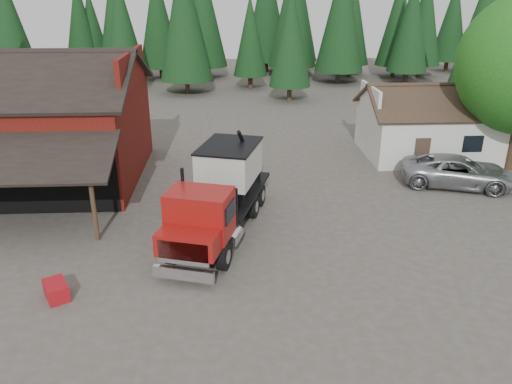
{
  "coord_description": "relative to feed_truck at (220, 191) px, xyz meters",
  "views": [
    {
      "loc": [
        0.21,
        -17.46,
        10.19
      ],
      "look_at": [
        1.31,
        2.79,
        1.8
      ],
      "focal_mm": 35.0,
      "sensor_mm": 36.0,
      "label": 1
    }
  ],
  "objects": [
    {
      "name": "farmhouse",
      "position": [
        13.27,
        10.4,
        -0.27
      ],
      "size": [
        8.6,
        6.42,
        4.65
      ],
      "color": "silver",
      "rests_on": "ground"
    },
    {
      "name": "near_pine_b",
      "position": [
        6.27,
        27.4,
        3.95
      ],
      "size": [
        3.96,
        3.96,
        10.4
      ],
      "color": "#382619",
      "rests_on": "ground"
    },
    {
      "name": "equip_box",
      "position": [
        -5.73,
        -4.83,
        -1.64
      ],
      "size": [
        1.15,
        1.3,
        0.6
      ],
      "primitive_type": "cube",
      "rotation": [
        0.0,
        0.0,
        0.52
      ],
      "color": "maroon",
      "rests_on": "ground"
    },
    {
      "name": "silver_car",
      "position": [
        12.9,
        4.85,
        -1.11
      ],
      "size": [
        6.53,
        4.41,
        1.66
      ],
      "primitive_type": "imported",
      "rotation": [
        0.0,
        0.0,
        1.27
      ],
      "color": "#9FA1A6",
      "rests_on": "ground"
    },
    {
      "name": "feed_truck",
      "position": [
        0.0,
        0.0,
        0.0
      ],
      "size": [
        4.93,
        9.51,
        4.15
      ],
      "rotation": [
        0.0,
        0.0,
        -0.29
      ],
      "color": "black",
      "rests_on": "ground"
    },
    {
      "name": "ground",
      "position": [
        0.27,
        -2.6,
        -1.94
      ],
      "size": [
        120.0,
        120.0,
        0.0
      ],
      "primitive_type": "plane",
      "color": "#4A423A",
      "rests_on": "ground"
    },
    {
      "name": "near_pine_c",
      "position": [
        22.27,
        23.4,
        4.95
      ],
      "size": [
        4.84,
        4.84,
        12.4
      ],
      "color": "#382619",
      "rests_on": "ground"
    },
    {
      "name": "conifer_backdrop",
      "position": [
        0.27,
        39.4,
        -1.94
      ],
      "size": [
        76.0,
        16.0,
        16.0
      ],
      "primitive_type": null,
      "color": "black",
      "rests_on": "ground"
    },
    {
      "name": "near_pine_d",
      "position": [
        -3.73,
        31.4,
        5.45
      ],
      "size": [
        5.28,
        5.28,
        13.4
      ],
      "color": "#382619",
      "rests_on": "ground"
    },
    {
      "name": "red_barn",
      "position": [
        -10.73,
        7.3,
        0.75
      ],
      "size": [
        12.8,
        13.63,
        7.18
      ],
      "color": "maroon",
      "rests_on": "ground"
    }
  ]
}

